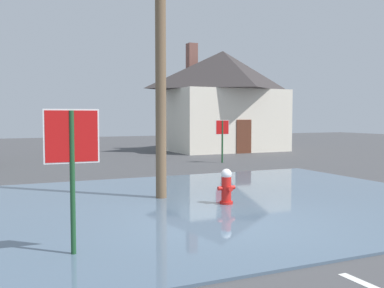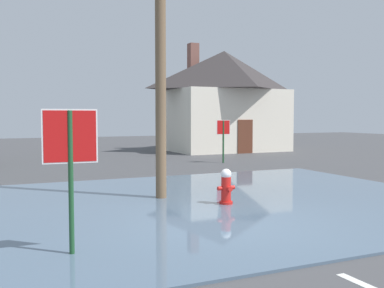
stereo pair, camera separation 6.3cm
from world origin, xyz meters
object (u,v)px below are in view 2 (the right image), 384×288
Objects in this scene: fire_hydrant at (226,188)px; utility_pole at (160,26)px; stop_sign_far at (223,133)px; stop_sign_near at (70,151)px; house at (224,99)px.

utility_pole is (-1.18, 1.42, 4.07)m from fire_hydrant.
utility_pole is at bearing -127.82° from stop_sign_far.
stop_sign_far is at bearing 52.18° from utility_pole.
stop_sign_near is 1.14× the size of stop_sign_far.
house reaches higher than stop_sign_far.
utility_pole is at bearing -123.49° from house.
utility_pole is 4.30× the size of stop_sign_far.
fire_hydrant is 0.45× the size of stop_sign_far.
utility_pole is at bearing 129.63° from fire_hydrant.
stop_sign_far is (4.69, 8.98, 0.98)m from fire_hydrant.
fire_hydrant is (4.09, 2.53, -1.21)m from stop_sign_near.
house is (3.72, 6.93, 1.89)m from stop_sign_far.
stop_sign_near is at bearing -126.45° from utility_pole.
utility_pole is 1.15× the size of house.
utility_pole reaches higher than stop_sign_near.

